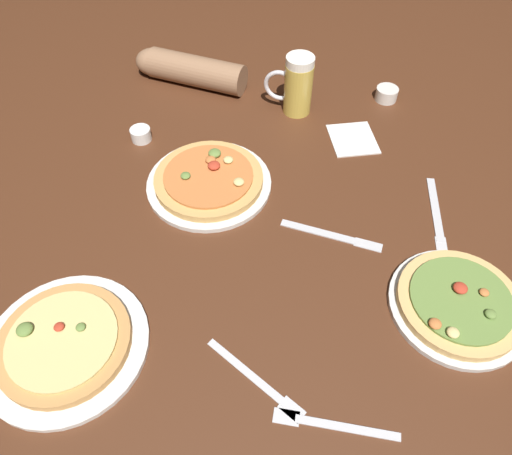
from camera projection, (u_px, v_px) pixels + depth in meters
ground_plane at (256, 237)px, 1.05m from camera, size 2.40×2.40×0.03m
pizza_plate_near at (67, 343)px, 0.86m from camera, size 0.30×0.30×0.05m
pizza_plate_far at (211, 180)px, 1.12m from camera, size 0.30×0.30×0.05m
pizza_plate_side at (461, 303)px, 0.91m from camera, size 0.26×0.26×0.05m
beer_mug_dark at (298, 85)px, 1.26m from camera, size 0.13×0.08×0.16m
ramekin_sauce at (143, 134)px, 1.23m from camera, size 0.05×0.05×0.03m
ramekin_butter at (388, 94)px, 1.34m from camera, size 0.06×0.06×0.04m
napkin_folded at (355, 138)px, 1.24m from camera, size 0.13×0.14×0.01m
fork_left at (259, 380)px, 0.83m from camera, size 0.17×0.15×0.01m
knife_right at (334, 235)px, 1.03m from camera, size 0.22×0.09×0.01m
fork_spare at (335, 425)px, 0.78m from camera, size 0.21×0.06×0.01m
knife_spare at (439, 216)px, 1.07m from camera, size 0.05×0.24×0.01m
diner_arm at (188, 69)px, 1.37m from camera, size 0.33×0.18×0.09m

